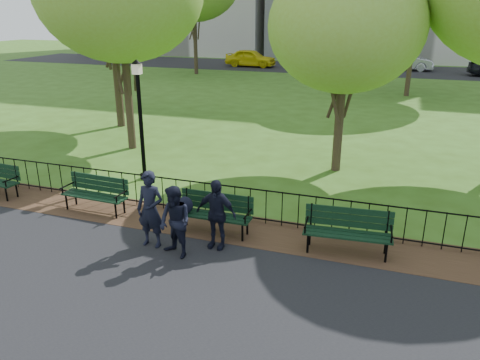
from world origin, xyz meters
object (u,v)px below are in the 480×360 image
(tree_near_e, at_px, (346,26))
(park_bench_main, at_px, (204,207))
(person_left, at_px, (150,209))
(sedan_silver, at_px, (404,61))
(park_bench_left_a, at_px, (96,190))
(lamppost, at_px, (140,116))
(person_mid, at_px, (175,222))
(person_right, at_px, (216,214))
(taxi, at_px, (251,58))
(park_bench_right_a, at_px, (348,226))

(tree_near_e, bearing_deg, park_bench_main, -112.21)
(person_left, bearing_deg, sedan_silver, 82.50)
(person_left, relative_size, sedan_silver, 0.37)
(park_bench_main, bearing_deg, park_bench_left_a, 175.73)
(lamppost, distance_m, person_left, 4.63)
(lamppost, xyz_separation_m, person_mid, (3.12, -4.07, -1.18))
(park_bench_left_a, xyz_separation_m, person_right, (3.68, -0.85, 0.23))
(person_left, bearing_deg, taxi, 104.46)
(park_bench_right_a, bearing_deg, person_left, -169.24)
(park_bench_main, distance_m, person_left, 1.33)
(park_bench_main, distance_m, tree_near_e, 7.15)
(park_bench_main, distance_m, taxi, 33.89)
(taxi, bearing_deg, tree_near_e, -154.72)
(person_right, relative_size, taxi, 0.34)
(park_bench_right_a, height_order, sedan_silver, sedan_silver)
(person_left, xyz_separation_m, person_right, (1.37, 0.40, -0.07))
(park_bench_main, distance_m, lamppost, 4.46)
(tree_near_e, bearing_deg, person_mid, -109.02)
(person_mid, distance_m, taxi, 35.10)
(tree_near_e, bearing_deg, park_bench_left_a, -135.24)
(park_bench_left_a, distance_m, tree_near_e, 8.54)
(lamppost, height_order, person_left, lamppost)
(park_bench_main, xyz_separation_m, tree_near_e, (2.27, 5.57, 3.86))
(park_bench_main, height_order, park_bench_right_a, park_bench_right_a)
(park_bench_main, relative_size, park_bench_left_a, 1.00)
(sedan_silver, bearing_deg, taxi, 96.70)
(taxi, bearing_deg, sedan_silver, -80.68)
(park_bench_main, bearing_deg, person_right, -48.38)
(taxi, bearing_deg, person_right, -161.41)
(park_bench_main, xyz_separation_m, sedan_silver, (3.91, 34.29, 0.17))
(park_bench_right_a, xyz_separation_m, tree_near_e, (-1.02, 5.47, 3.88))
(park_bench_left_a, height_order, park_bench_right_a, park_bench_right_a)
(person_mid, bearing_deg, lamppost, 151.51)
(park_bench_left_a, distance_m, sedan_silver, 34.79)
(lamppost, bearing_deg, taxi, 101.75)
(person_right, bearing_deg, taxi, 109.03)
(tree_near_e, bearing_deg, taxi, 113.40)
(sedan_silver, bearing_deg, tree_near_e, 175.99)
(lamppost, bearing_deg, person_mid, -52.51)
(person_left, relative_size, person_right, 1.09)
(park_bench_left_a, relative_size, taxi, 0.39)
(park_bench_left_a, relative_size, park_bench_right_a, 0.94)
(person_mid, xyz_separation_m, sedan_silver, (4.00, 35.58, -0.00))
(person_left, bearing_deg, person_mid, -19.71)
(park_bench_right_a, distance_m, person_left, 4.27)
(park_bench_left_a, height_order, person_left, person_left)
(person_right, bearing_deg, sedan_silver, 86.84)
(park_bench_main, height_order, lamppost, lamppost)
(park_bench_left_a, distance_m, person_right, 3.78)
(park_bench_main, distance_m, sedan_silver, 34.52)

